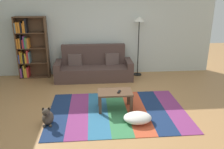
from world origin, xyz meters
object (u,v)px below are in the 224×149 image
object	(u,v)px
coffee_table	(115,95)
standing_lamp	(139,27)
tv_remote	(119,92)
couch	(94,68)
bookshelf	(29,48)
pouf	(138,118)
dog	(48,117)

from	to	relation	value
coffee_table	standing_lamp	bearing A→B (deg)	67.50
tv_remote	couch	bearing A→B (deg)	124.32
bookshelf	pouf	size ratio (longest dim) A/B	3.29
couch	tv_remote	size ratio (longest dim) A/B	15.07
bookshelf	standing_lamp	size ratio (longest dim) A/B	1.01
bookshelf	tv_remote	distance (m)	3.43
bookshelf	tv_remote	size ratio (longest dim) A/B	12.19
couch	bookshelf	world-z (taller)	bookshelf
couch	bookshelf	bearing A→B (deg)	171.57
dog	standing_lamp	xyz separation A→B (m)	(2.31, 2.82, 1.35)
couch	dog	distance (m)	2.76
coffee_table	pouf	world-z (taller)	coffee_table
standing_lamp	tv_remote	world-z (taller)	standing_lamp
couch	standing_lamp	world-z (taller)	standing_lamp
pouf	tv_remote	size ratio (longest dim) A/B	3.71
standing_lamp	tv_remote	size ratio (longest dim) A/B	12.04
bookshelf	coffee_table	size ratio (longest dim) A/B	2.45
bookshelf	coffee_table	bearing A→B (deg)	-45.02
pouf	standing_lamp	distance (m)	3.27
couch	dog	xyz separation A→B (m)	(-0.94, -2.59, -0.18)
coffee_table	pouf	bearing A→B (deg)	-57.64
coffee_table	tv_remote	bearing A→B (deg)	-25.05
standing_lamp	bookshelf	bearing A→B (deg)	178.99
coffee_table	standing_lamp	xyz separation A→B (m)	(0.95, 2.29, 1.17)
pouf	coffee_table	bearing A→B (deg)	122.36
couch	bookshelf	size ratio (longest dim) A/B	1.24
pouf	dog	world-z (taller)	dog
dog	coffee_table	bearing A→B (deg)	21.25
pouf	bookshelf	bearing A→B (deg)	132.72
couch	coffee_table	bearing A→B (deg)	-78.29
dog	tv_remote	bearing A→B (deg)	18.79
bookshelf	dog	bearing A→B (deg)	-71.22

